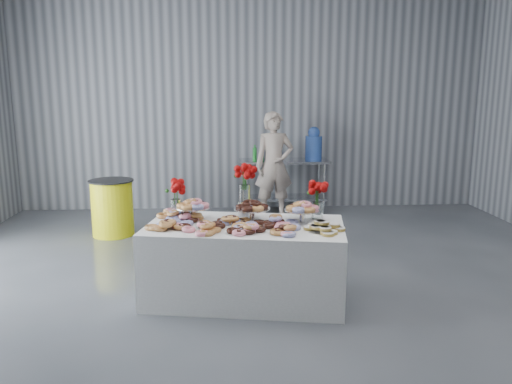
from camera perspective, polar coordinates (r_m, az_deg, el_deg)
ground at (r=4.67m, az=2.60°, el=-14.18°), size 9.00×9.00×0.00m
room_walls at (r=4.31m, az=-1.01°, el=19.70°), size 8.04×9.04×4.02m
display_table at (r=4.96m, az=-1.24°, el=-7.92°), size 2.04×1.31×0.75m
prep_table at (r=8.47m, az=3.19°, el=1.81°), size 1.50×0.60×0.90m
donut_mounds at (r=4.79m, az=-1.23°, el=-3.37°), size 1.92×1.10×0.09m
cake_stand_left at (r=5.06m, az=-7.23°, el=-1.57°), size 0.36×0.36×0.17m
cake_stand_mid at (r=4.96m, az=-0.46°, el=-1.75°), size 0.36×0.36×0.17m
cake_stand_right at (r=4.93m, az=5.33°, el=-1.88°), size 0.36×0.36×0.17m
danish_pile at (r=4.66m, az=7.71°, el=-3.79°), size 0.48×0.48×0.11m
bouquet_left at (r=5.17m, az=-9.17°, el=0.43°), size 0.26×0.26×0.42m
bouquet_right at (r=5.04m, az=7.10°, el=0.20°), size 0.26×0.26×0.42m
bouquet_center at (r=5.12m, az=-1.32°, el=1.39°), size 0.26×0.26×0.57m
water_jug at (r=8.47m, az=6.60°, el=5.37°), size 0.28×0.28×0.55m
drink_bottles at (r=8.28m, az=1.10°, el=4.51°), size 0.54×0.08×0.27m
person at (r=8.05m, az=2.09°, el=3.06°), size 0.67×0.48×1.72m
trash_barrel at (r=7.39m, az=-16.10°, el=-1.72°), size 0.63×0.63×0.80m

